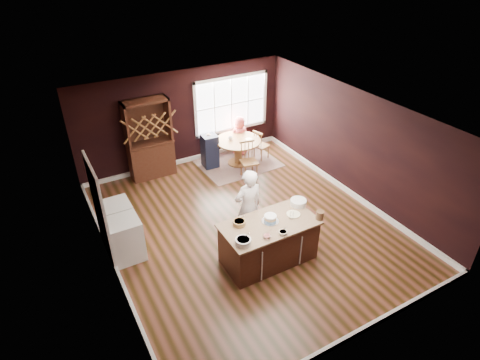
{
  "coord_description": "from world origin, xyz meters",
  "views": [
    {
      "loc": [
        -3.68,
        -6.3,
        5.69
      ],
      "look_at": [
        0.02,
        0.3,
        1.05
      ],
      "focal_mm": 30.0,
      "sensor_mm": 36.0,
      "label": 1
    }
  ],
  "objects_px": {
    "dining_table": "(238,147)",
    "toddler": "(209,139)",
    "washer": "(126,239)",
    "chair_south": "(249,160)",
    "chair_east": "(261,144)",
    "baker": "(248,207)",
    "hutch": "(149,139)",
    "seated_woman": "(239,136)",
    "layer_cake": "(270,218)",
    "kitchen_island": "(269,243)",
    "dryer": "(117,222)",
    "high_chair": "(210,150)",
    "chair_north": "(236,134)"
  },
  "relations": [
    {
      "from": "kitchen_island",
      "to": "chair_south",
      "type": "distance_m",
      "value": 3.28
    },
    {
      "from": "layer_cake",
      "to": "chair_south",
      "type": "xyz_separation_m",
      "value": [
        1.26,
        2.96,
        -0.47
      ]
    },
    {
      "from": "dining_table",
      "to": "high_chair",
      "type": "xyz_separation_m",
      "value": [
        -0.78,
        0.24,
        -0.03
      ]
    },
    {
      "from": "kitchen_island",
      "to": "layer_cake",
      "type": "height_order",
      "value": "layer_cake"
    },
    {
      "from": "washer",
      "to": "dryer",
      "type": "distance_m",
      "value": 0.64
    },
    {
      "from": "high_chair",
      "to": "dryer",
      "type": "bearing_deg",
      "value": -145.06
    },
    {
      "from": "baker",
      "to": "hutch",
      "type": "relative_size",
      "value": 0.8
    },
    {
      "from": "seated_woman",
      "to": "hutch",
      "type": "height_order",
      "value": "hutch"
    },
    {
      "from": "layer_cake",
      "to": "toddler",
      "type": "distance_m",
      "value": 4.19
    },
    {
      "from": "dining_table",
      "to": "high_chair",
      "type": "distance_m",
      "value": 0.81
    },
    {
      "from": "chair_east",
      "to": "chair_south",
      "type": "xyz_separation_m",
      "value": [
        -0.87,
        -0.77,
        0.06
      ]
    },
    {
      "from": "hutch",
      "to": "washer",
      "type": "relative_size",
      "value": 2.36
    },
    {
      "from": "layer_cake",
      "to": "dryer",
      "type": "xyz_separation_m",
      "value": [
        -2.52,
        2.06,
        -0.53
      ]
    },
    {
      "from": "chair_east",
      "to": "chair_north",
      "type": "distance_m",
      "value": 0.97
    },
    {
      "from": "kitchen_island",
      "to": "baker",
      "type": "xyz_separation_m",
      "value": [
        -0.06,
        0.73,
        0.43
      ]
    },
    {
      "from": "baker",
      "to": "toddler",
      "type": "distance_m",
      "value": 3.54
    },
    {
      "from": "kitchen_island",
      "to": "chair_east",
      "type": "height_order",
      "value": "kitchen_island"
    },
    {
      "from": "chair_south",
      "to": "high_chair",
      "type": "distance_m",
      "value": 1.25
    },
    {
      "from": "dining_table",
      "to": "washer",
      "type": "height_order",
      "value": "washer"
    },
    {
      "from": "chair_north",
      "to": "dining_table",
      "type": "bearing_deg",
      "value": 52.19
    },
    {
      "from": "dryer",
      "to": "baker",
      "type": "bearing_deg",
      "value": -29.91
    },
    {
      "from": "dining_table",
      "to": "chair_north",
      "type": "bearing_deg",
      "value": 64.86
    },
    {
      "from": "kitchen_island",
      "to": "chair_east",
      "type": "bearing_deg",
      "value": 60.01
    },
    {
      "from": "chair_north",
      "to": "washer",
      "type": "relative_size",
      "value": 1.05
    },
    {
      "from": "chair_north",
      "to": "seated_woman",
      "type": "xyz_separation_m",
      "value": [
        -0.08,
        -0.36,
        0.12
      ]
    },
    {
      "from": "baker",
      "to": "washer",
      "type": "bearing_deg",
      "value": -17.03
    },
    {
      "from": "baker",
      "to": "chair_north",
      "type": "xyz_separation_m",
      "value": [
        1.89,
        3.96,
        -0.39
      ]
    },
    {
      "from": "kitchen_island",
      "to": "seated_woman",
      "type": "height_order",
      "value": "seated_woman"
    },
    {
      "from": "layer_cake",
      "to": "kitchen_island",
      "type": "bearing_deg",
      "value": -133.71
    },
    {
      "from": "baker",
      "to": "chair_south",
      "type": "bearing_deg",
      "value": -120.7
    },
    {
      "from": "washer",
      "to": "chair_south",
      "type": "bearing_deg",
      "value": 22.06
    },
    {
      "from": "hutch",
      "to": "washer",
      "type": "distance_m",
      "value": 3.38
    },
    {
      "from": "seated_woman",
      "to": "washer",
      "type": "height_order",
      "value": "seated_woman"
    },
    {
      "from": "kitchen_island",
      "to": "dining_table",
      "type": "bearing_deg",
      "value": 69.54
    },
    {
      "from": "seated_woman",
      "to": "toddler",
      "type": "relative_size",
      "value": 4.63
    },
    {
      "from": "hutch",
      "to": "washer",
      "type": "bearing_deg",
      "value": -117.69
    },
    {
      "from": "toddler",
      "to": "dryer",
      "type": "xyz_separation_m",
      "value": [
        -3.15,
        -2.07,
        -0.35
      ]
    },
    {
      "from": "hutch",
      "to": "kitchen_island",
      "type": "bearing_deg",
      "value": -78.12
    },
    {
      "from": "baker",
      "to": "hutch",
      "type": "height_order",
      "value": "hutch"
    },
    {
      "from": "layer_cake",
      "to": "chair_north",
      "type": "height_order",
      "value": "layer_cake"
    },
    {
      "from": "seated_woman",
      "to": "high_chair",
      "type": "relative_size",
      "value": 1.18
    },
    {
      "from": "dining_table",
      "to": "toddler",
      "type": "bearing_deg",
      "value": 154.98
    },
    {
      "from": "kitchen_island",
      "to": "toddler",
      "type": "height_order",
      "value": "toddler"
    },
    {
      "from": "chair_east",
      "to": "washer",
      "type": "relative_size",
      "value": 1.0
    },
    {
      "from": "dining_table",
      "to": "washer",
      "type": "xyz_separation_m",
      "value": [
        -3.9,
        -2.36,
        -0.07
      ]
    },
    {
      "from": "layer_cake",
      "to": "toddler",
      "type": "relative_size",
      "value": 1.31
    },
    {
      "from": "chair_north",
      "to": "toddler",
      "type": "distance_m",
      "value": 1.29
    },
    {
      "from": "chair_east",
      "to": "washer",
      "type": "height_order",
      "value": "washer"
    },
    {
      "from": "washer",
      "to": "dryer",
      "type": "relative_size",
      "value": 0.99
    },
    {
      "from": "kitchen_island",
      "to": "layer_cake",
      "type": "xyz_separation_m",
      "value": [
        0.05,
        0.05,
        0.55
      ]
    }
  ]
}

